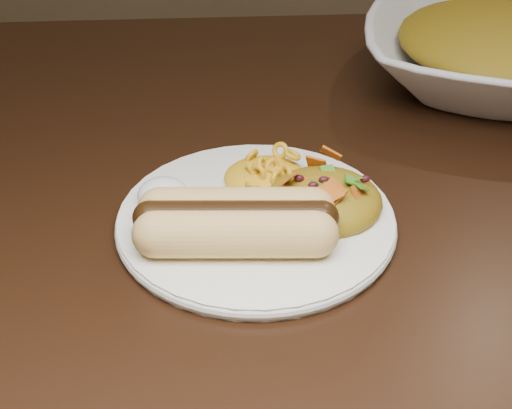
{
  "coord_description": "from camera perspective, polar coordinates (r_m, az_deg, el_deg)",
  "views": [
    {
      "loc": [
        -0.02,
        -0.54,
        1.11
      ],
      "look_at": [
        0.02,
        -0.05,
        0.77
      ],
      "focal_mm": 50.0,
      "sensor_mm": 36.0,
      "label": 1
    }
  ],
  "objects": [
    {
      "name": "mac_and_cheese",
      "position": [
        0.64,
        0.77,
        2.97
      ],
      "size": [
        0.09,
        0.09,
        0.03
      ],
      "primitive_type": "ellipsoid",
      "rotation": [
        0.0,
        0.0,
        -0.34
      ],
      "color": "gold",
      "rests_on": "plate"
    },
    {
      "name": "serving_bowl",
      "position": [
        0.88,
        18.84,
        11.18
      ],
      "size": [
        0.39,
        0.39,
        0.08
      ],
      "primitive_type": "imported",
      "rotation": [
        0.0,
        0.0,
        -0.31
      ],
      "color": "silver",
      "rests_on": "table"
    },
    {
      "name": "sour_cream",
      "position": [
        0.61,
        -7.48,
        1.19
      ],
      "size": [
        0.06,
        0.06,
        0.03
      ],
      "primitive_type": "ellipsoid",
      "rotation": [
        0.0,
        0.0,
        -0.3
      ],
      "color": "white",
      "rests_on": "plate"
    },
    {
      "name": "plate",
      "position": [
        0.61,
        0.0,
        -1.25
      ],
      "size": [
        0.3,
        0.3,
        0.01
      ],
      "primitive_type": "cylinder",
      "rotation": [
        0.0,
        0.0,
        0.36
      ],
      "color": "white",
      "rests_on": "table"
    },
    {
      "name": "hotdog",
      "position": [
        0.56,
        -1.62,
        -1.31
      ],
      "size": [
        0.14,
        0.08,
        0.04
      ],
      "rotation": [
        0.0,
        0.0,
        -0.06
      ],
      "color": "#FFBE7E",
      "rests_on": "plate"
    },
    {
      "name": "table",
      "position": [
        0.71,
        -1.57,
        -5.2
      ],
      "size": [
        1.6,
        0.9,
        0.75
      ],
      "color": "black",
      "rests_on": "floor"
    },
    {
      "name": "bowl_filling",
      "position": [
        0.87,
        18.99,
        11.91
      ],
      "size": [
        0.26,
        0.26,
        0.06
      ],
      "primitive_type": "ellipsoid",
      "rotation": [
        0.0,
        0.0,
        -0.11
      ],
      "color": "#C24700",
      "rests_on": "serving_bowl"
    },
    {
      "name": "taco_salad",
      "position": [
        0.6,
        5.48,
        1.11
      ],
      "size": [
        0.1,
        0.1,
        0.04
      ],
      "rotation": [
        0.0,
        0.0,
        0.21
      ],
      "color": "#C24700",
      "rests_on": "plate"
    }
  ]
}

